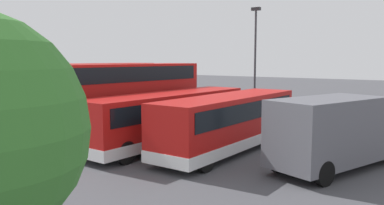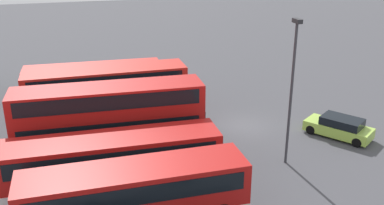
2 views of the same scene
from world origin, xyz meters
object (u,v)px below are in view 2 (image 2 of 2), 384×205
bus_double_decker_fourth (107,98)px  car_hatchback_silver (339,127)px  bus_single_deck_fifth (97,94)px  lamp_post_tall (292,83)px  bus_single_deck_second (113,160)px  bus_single_deck_sixth (94,80)px  bus_double_decker_third (110,119)px  bus_single_deck_near_end (136,193)px

bus_double_decker_fourth → car_hatchback_silver: size_ratio=2.36×
bus_single_deck_fifth → lamp_post_tall: bearing=-137.3°
car_hatchback_silver → lamp_post_tall: lamp_post_tall is taller
bus_single_deck_fifth → lamp_post_tall: size_ratio=1.19×
bus_single_deck_second → car_hatchback_silver: (2.11, -15.54, -0.92)m
bus_single_deck_sixth → bus_double_decker_third: bearing=-178.9°
bus_double_decker_fourth → bus_double_decker_third: bearing=176.5°
lamp_post_tall → bus_single_deck_fifth: bearing=42.7°
bus_single_deck_sixth → bus_single_deck_second: bearing=179.6°
car_hatchback_silver → bus_single_deck_second: bearing=97.7°
bus_single_deck_sixth → lamp_post_tall: 18.21m
bus_single_deck_fifth → bus_single_deck_sixth: size_ratio=0.92×
bus_double_decker_fourth → bus_single_deck_sixth: bearing=3.7°
bus_double_decker_fourth → lamp_post_tall: (-7.82, -9.79, 2.62)m
bus_double_decker_fourth → lamp_post_tall: lamp_post_tall is taller
bus_single_deck_sixth → car_hatchback_silver: (-12.36, -15.46, -0.92)m
bus_single_deck_near_end → car_hatchback_silver: (5.69, -14.92, -0.92)m
bus_single_deck_second → bus_double_decker_third: (3.77, -0.29, 0.83)m
bus_single_deck_fifth → bus_single_deck_near_end: bearing=-177.7°
bus_single_deck_second → bus_double_decker_fourth: size_ratio=1.07×
bus_single_deck_fifth → bus_single_deck_sixth: (3.53, -0.04, 0.00)m
bus_single_deck_near_end → bus_single_deck_fifth: bearing=2.3°
bus_single_deck_second → car_hatchback_silver: bearing=-82.3°
bus_single_deck_near_end → bus_single_deck_fifth: 14.54m
bus_double_decker_fourth → bus_single_deck_fifth: size_ratio=1.06×
bus_single_deck_near_end → bus_single_deck_sixth: size_ratio=0.95×
bus_single_deck_sixth → lamp_post_tall: (-14.66, -10.23, 3.45)m
bus_single_deck_sixth → lamp_post_tall: size_ratio=1.30×
bus_single_deck_near_end → car_hatchback_silver: 16.00m
bus_single_deck_sixth → car_hatchback_silver: bearing=-128.6°
bus_double_decker_third → lamp_post_tall: size_ratio=1.32×
bus_double_decker_fourth → lamp_post_tall: bearing=-128.6°
bus_single_deck_second → bus_single_deck_fifth: 10.94m
bus_single_deck_near_end → bus_single_deck_sixth: bearing=1.7°
bus_double_decker_third → lamp_post_tall: bearing=-111.6°
bus_single_deck_near_end → bus_double_decker_third: (7.35, 0.33, 0.83)m
bus_double_decker_third → bus_single_deck_near_end: bearing=-177.4°
bus_single_deck_near_end → bus_double_decker_third: 7.41m
bus_single_deck_near_end → bus_single_deck_second: bearing=9.8°
bus_single_deck_second → car_hatchback_silver: size_ratio=2.52×
bus_single_deck_near_end → bus_single_deck_fifth: (14.52, 0.58, -0.00)m
bus_single_deck_near_end → bus_single_deck_sixth: (18.05, 0.53, 0.00)m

